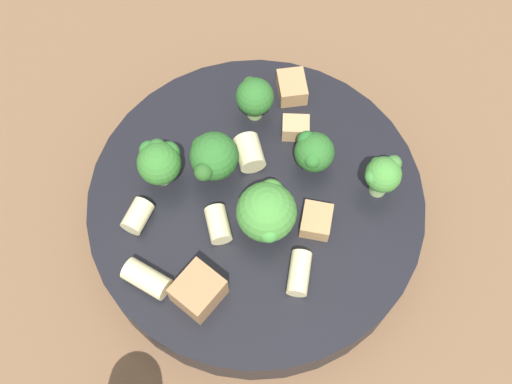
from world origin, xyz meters
name	(u,v)px	position (x,y,z in m)	size (l,w,h in m)	color
ground_plane	(256,218)	(0.00, 0.00, 0.00)	(2.00, 2.00, 0.00)	brown
pasta_bowl	(256,207)	(0.00, 0.00, 0.02)	(0.23, 0.23, 0.04)	black
broccoli_floret_0	(383,175)	(0.06, 0.05, 0.06)	(0.02, 0.03, 0.04)	#9EC175
broccoli_floret_1	(254,97)	(-0.04, 0.05, 0.06)	(0.03, 0.03, 0.04)	#93B766
broccoli_floret_2	(267,212)	(0.02, -0.01, 0.06)	(0.04, 0.04, 0.04)	#84AD60
broccoli_floret_3	(314,152)	(0.02, 0.04, 0.05)	(0.03, 0.03, 0.03)	#9EC175
broccoli_floret_4	(159,161)	(-0.06, -0.02, 0.06)	(0.03, 0.03, 0.04)	#9EC175
broccoli_floret_5	(210,159)	(-0.03, 0.00, 0.06)	(0.03, 0.03, 0.04)	#93B766
rigatoni_0	(147,279)	(-0.02, -0.09, 0.04)	(0.02, 0.02, 0.03)	beige
rigatoni_1	(218,224)	(-0.01, -0.03, 0.04)	(0.01, 0.01, 0.02)	beige
rigatoni_2	(249,153)	(-0.02, 0.02, 0.04)	(0.02, 0.02, 0.02)	beige
rigatoni_3	(137,216)	(-0.05, -0.06, 0.04)	(0.01, 0.01, 0.02)	beige
rigatoni_4	(299,273)	(0.05, -0.03, 0.04)	(0.01, 0.01, 0.03)	beige
chicken_chunk_0	(292,87)	(-0.03, 0.08, 0.04)	(0.02, 0.02, 0.01)	tan
chicken_chunk_1	(296,128)	(-0.01, 0.06, 0.04)	(0.02, 0.01, 0.01)	tan
chicken_chunk_2	(198,291)	(0.01, -0.08, 0.05)	(0.03, 0.03, 0.02)	#A87A4C
chicken_chunk_3	(316,221)	(0.04, 0.01, 0.04)	(0.02, 0.02, 0.01)	tan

